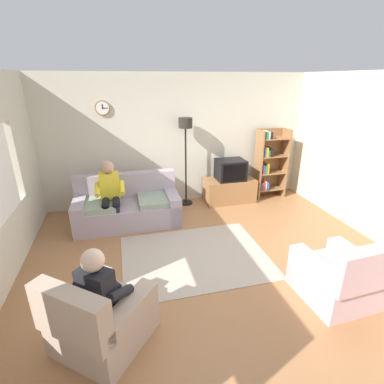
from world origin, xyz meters
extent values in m
plane|color=#9E6B42|center=(0.00, 0.00, 0.00)|extent=(12.00, 12.00, 0.00)
cube|color=beige|center=(0.00, 2.66, 1.35)|extent=(6.20, 0.12, 2.70)
cylinder|color=olive|center=(-1.49, 2.58, 2.05)|extent=(0.28, 0.03, 0.28)
cylinder|color=white|center=(-1.49, 2.56, 2.05)|extent=(0.24, 0.01, 0.24)
cube|color=black|center=(-1.49, 2.56, 2.08)|extent=(0.02, 0.01, 0.09)
cube|color=black|center=(-1.45, 2.56, 2.05)|extent=(0.11, 0.01, 0.01)
cube|color=beige|center=(-2.86, 2.10, 1.40)|extent=(0.12, 1.10, 1.20)
cube|color=#A899A8|center=(-1.20, 1.67, 0.21)|extent=(1.91, 0.86, 0.42)
cube|color=#A899A8|center=(-1.19, 2.03, 0.66)|extent=(1.90, 0.22, 0.48)
cube|color=#A899A8|center=(-0.36, 1.67, 0.28)|extent=(0.23, 0.84, 0.56)
cube|color=#A899A8|center=(-2.04, 1.68, 0.28)|extent=(0.23, 0.84, 0.56)
cube|color=gray|center=(-0.70, 1.62, 0.47)|extent=(0.61, 0.69, 0.10)
cube|color=gray|center=(-1.70, 1.63, 0.47)|extent=(0.61, 0.69, 0.10)
cube|color=olive|center=(1.04, 2.25, 0.26)|extent=(1.10, 0.56, 0.52)
cube|color=black|center=(1.04, 2.51, 0.28)|extent=(1.10, 0.04, 0.03)
cube|color=black|center=(1.04, 2.23, 0.74)|extent=(0.60, 0.48, 0.44)
cube|color=black|center=(1.04, 1.98, 0.74)|extent=(0.50, 0.01, 0.36)
cube|color=olive|center=(1.72, 2.30, 0.78)|extent=(0.04, 0.36, 1.55)
cube|color=olive|center=(2.36, 2.30, 0.78)|extent=(0.04, 0.36, 1.55)
cube|color=olive|center=(2.04, 2.47, 0.78)|extent=(0.64, 0.02, 1.55)
cube|color=olive|center=(2.04, 2.30, 0.19)|extent=(0.60, 0.34, 0.02)
cube|color=#2D59A5|center=(1.78, 2.28, 0.29)|extent=(0.03, 0.28, 0.17)
cube|color=red|center=(1.84, 2.28, 0.30)|extent=(0.06, 0.28, 0.19)
cube|color=silver|center=(1.89, 2.28, 0.31)|extent=(0.03, 0.28, 0.20)
cube|color=#2D59A5|center=(1.94, 2.28, 0.29)|extent=(0.05, 0.28, 0.18)
cube|color=olive|center=(2.04, 2.30, 0.58)|extent=(0.60, 0.34, 0.02)
cube|color=#72338C|center=(1.79, 2.28, 0.70)|extent=(0.05, 0.28, 0.21)
cube|color=#267F4C|center=(1.85, 2.28, 0.69)|extent=(0.06, 0.28, 0.19)
cube|color=gold|center=(1.90, 2.28, 0.70)|extent=(0.04, 0.28, 0.22)
cube|color=olive|center=(2.04, 2.30, 0.97)|extent=(0.60, 0.34, 0.02)
cube|color=#2D59A5|center=(1.79, 2.28, 1.08)|extent=(0.03, 0.28, 0.20)
cube|color=gold|center=(1.84, 2.28, 1.08)|extent=(0.06, 0.28, 0.20)
cube|color=#267F4C|center=(1.89, 2.28, 1.05)|extent=(0.03, 0.28, 0.14)
cube|color=black|center=(1.95, 2.28, 1.07)|extent=(0.06, 0.28, 0.18)
cube|color=olive|center=(2.04, 2.30, 1.36)|extent=(0.60, 0.34, 0.02)
cube|color=#267F4C|center=(1.80, 2.28, 1.45)|extent=(0.06, 0.28, 0.15)
cube|color=silver|center=(1.85, 2.28, 1.45)|extent=(0.04, 0.28, 0.16)
cube|color=black|center=(1.90, 2.28, 1.44)|extent=(0.05, 0.28, 0.14)
cylinder|color=black|center=(0.07, 2.35, 0.01)|extent=(0.28, 0.28, 0.03)
cylinder|color=black|center=(0.07, 2.35, 0.85)|extent=(0.04, 0.04, 1.70)
cylinder|color=black|center=(0.07, 2.35, 1.75)|extent=(0.28, 0.28, 0.20)
cube|color=tan|center=(-1.56, -0.92, 0.20)|extent=(1.15, 1.16, 0.40)
cube|color=tan|center=(-1.79, -1.21, 0.65)|extent=(0.73, 0.65, 0.50)
cube|color=tan|center=(-1.78, -0.72, 0.28)|extent=(0.66, 0.75, 0.56)
cube|color=tan|center=(-1.31, -1.10, 0.28)|extent=(0.66, 0.75, 0.56)
cube|color=beige|center=(1.20, -0.94, 0.20)|extent=(0.84, 0.88, 0.40)
cube|color=beige|center=(1.22, -1.31, 0.65)|extent=(0.81, 0.22, 0.50)
cube|color=beige|center=(0.90, -0.94, 0.28)|extent=(0.24, 0.81, 0.56)
cube|color=beige|center=(1.50, -0.91, 0.28)|extent=(0.24, 0.81, 0.56)
cube|color=#AD9E8E|center=(-0.27, 0.31, 0.01)|extent=(2.20, 1.70, 0.01)
cube|color=yellow|center=(-1.48, 1.72, 0.78)|extent=(0.34, 0.20, 0.48)
sphere|color=tan|center=(-1.48, 1.71, 1.13)|extent=(0.22, 0.22, 0.22)
cylinder|color=black|center=(-1.39, 1.53, 0.54)|extent=(0.13, 0.38, 0.13)
cylinder|color=black|center=(-1.57, 1.54, 0.54)|extent=(0.13, 0.38, 0.13)
cylinder|color=black|center=(-1.39, 1.34, 0.26)|extent=(0.11, 0.11, 0.52)
cylinder|color=black|center=(-1.57, 1.35, 0.26)|extent=(0.11, 0.11, 0.52)
cylinder|color=yellow|center=(-1.27, 1.62, 0.76)|extent=(0.09, 0.33, 0.20)
cylinder|color=yellow|center=(-1.69, 1.63, 0.76)|extent=(0.09, 0.33, 0.20)
cube|color=black|center=(-1.59, -0.96, 0.66)|extent=(0.39, 0.37, 0.48)
sphere|color=beige|center=(-1.58, -0.95, 1.01)|extent=(0.22, 0.22, 0.22)
cylinder|color=black|center=(-1.54, -0.76, 0.42)|extent=(0.34, 0.38, 0.13)
cylinder|color=black|center=(-1.40, -0.87, 0.42)|extent=(0.34, 0.38, 0.13)
cylinder|color=black|center=(-1.42, -0.61, 0.20)|extent=(0.15, 0.15, 0.40)
cylinder|color=black|center=(-1.28, -0.72, 0.20)|extent=(0.15, 0.15, 0.40)
cylinder|color=black|center=(-1.69, -0.75, 0.64)|extent=(0.28, 0.31, 0.20)
cylinder|color=black|center=(-1.36, -1.02, 0.64)|extent=(0.28, 0.31, 0.20)
camera|label=1|loc=(-1.25, -3.36, 2.57)|focal=27.06mm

